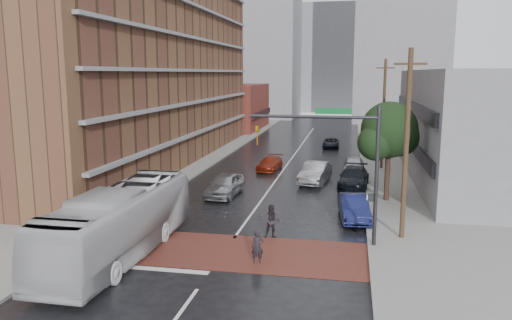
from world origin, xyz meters
The scene contains 24 objects.
ground centered at (0.00, 0.00, 0.00)m, with size 160.00×160.00×0.00m, color black.
crosswalk centered at (0.00, 0.50, 0.01)m, with size 14.00×5.00×0.02m, color maroon.
sidewalk_west centered at (-11.50, 25.00, 0.07)m, with size 9.00×90.00×0.15m, color gray.
sidewalk_east centered at (11.50, 25.00, 0.07)m, with size 9.00×90.00×0.15m, color gray.
apartment_block centered at (-14.00, 24.00, 14.00)m, with size 10.00×44.00×28.00m, color brown.
storefront_west centered at (-12.00, 54.00, 3.50)m, with size 8.00×16.00×7.00m, color maroon.
building_east centered at (16.50, 20.00, 4.50)m, with size 11.00×26.00×9.00m, color gray.
distant_tower_west centered at (-14.00, 78.00, 16.00)m, with size 18.00×16.00×32.00m, color gray.
distant_tower_east centered at (14.00, 72.00, 18.00)m, with size 16.00×14.00×36.00m, color gray.
distant_tower_center centered at (0.00, 95.00, 12.00)m, with size 12.00×10.00×24.00m, color gray.
street_tree centered at (8.52, 12.03, 4.73)m, with size 4.20×4.10×6.90m.
signal_mast centered at (5.85, 2.50, 4.73)m, with size 6.50×0.30×7.20m.
utility_pole_near centered at (8.80, 4.00, 5.14)m, with size 1.60×0.26×10.00m.
utility_pole_far centered at (8.80, 24.00, 5.14)m, with size 1.60×0.26×10.00m.
transit_bus centered at (-4.77, -1.00, 1.67)m, with size 2.81×12.02×3.35m, color #BDBDC0.
pedestrian_a centered at (1.89, -0.70, 0.79)m, with size 0.58×0.38×1.58m, color black.
pedestrian_b centered at (1.99, 3.00, 0.91)m, with size 0.89×0.69×1.83m, color #262126.
car_travel_a centered at (-2.81, 11.55, 0.83)m, with size 1.95×4.84×1.65m, color #A1A5A9.
car_travel_b centered at (3.26, 17.10, 0.85)m, with size 1.80×5.15×1.70m, color #B5B7BE.
car_travel_c centered at (-1.23, 21.78, 0.61)m, with size 1.70×4.19×1.21m, color maroon.
suv_travel centered at (3.67, 36.87, 0.57)m, with size 1.88×4.09×1.14m, color black.
car_parked_near centered at (6.30, 7.20, 0.75)m, with size 1.60×4.58×1.51m, color #161B4D.
car_parked_mid centered at (6.30, 16.00, 0.78)m, with size 2.18×5.37×1.56m, color black.
car_parked_far centered at (6.30, 21.37, 0.77)m, with size 1.83×4.54×1.55m, color #B0B3B8.
Camera 1 is at (6.00, -22.40, 8.75)m, focal length 35.00 mm.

